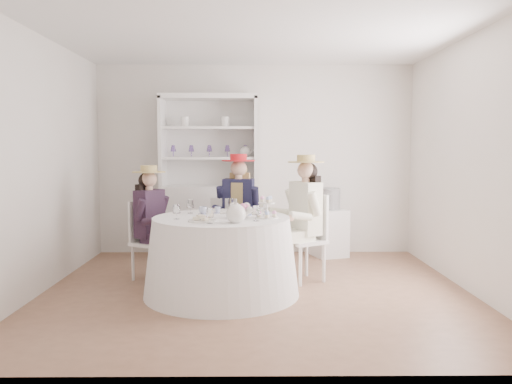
{
  "coord_description": "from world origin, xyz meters",
  "views": [
    {
      "loc": [
        -0.05,
        -5.2,
        1.51
      ],
      "look_at": [
        0.0,
        0.1,
        1.05
      ],
      "focal_mm": 35.0,
      "sensor_mm": 36.0,
      "label": 1
    }
  ],
  "objects": [
    {
      "name": "cupcake_stand",
      "position": [
        0.11,
        -0.18,
        0.89
      ],
      "size": [
        0.23,
        0.23,
        0.22
      ],
      "rotation": [
        0.0,
        0.0,
        -0.43
      ],
      "color": "white",
      "rests_on": "tea_table"
    },
    {
      "name": "wall_left",
      "position": [
        -2.25,
        0.0,
        1.35
      ],
      "size": [
        0.0,
        4.5,
        4.5
      ],
      "primitive_type": "plane",
      "rotation": [
        1.57,
        0.0,
        1.57
      ],
      "color": "silver",
      "rests_on": "ground"
    },
    {
      "name": "spare_chair",
      "position": [
        -0.35,
        0.98,
        0.49
      ],
      "size": [
        0.49,
        0.49,
        0.9
      ],
      "rotation": [
        0.0,
        0.0,
        2.72
      ],
      "color": "silver",
      "rests_on": "ground"
    },
    {
      "name": "flower_bowl",
      "position": [
        -0.18,
        -0.17,
        0.84
      ],
      "size": [
        0.25,
        0.25,
        0.06
      ],
      "primitive_type": "imported",
      "rotation": [
        0.0,
        0.0,
        -0.06
      ],
      "color": "white",
      "rests_on": "tea_table"
    },
    {
      "name": "wall_back",
      "position": [
        0.0,
        2.0,
        1.35
      ],
      "size": [
        4.5,
        0.0,
        4.5
      ],
      "primitive_type": "plane",
      "rotation": [
        1.57,
        0.0,
        0.0
      ],
      "color": "silver",
      "rests_on": "ground"
    },
    {
      "name": "teacup_c",
      "position": [
        -0.08,
        0.02,
        0.84
      ],
      "size": [
        0.08,
        0.08,
        0.06
      ],
      "primitive_type": "imported",
      "rotation": [
        0.0,
        0.0,
        0.01
      ],
      "color": "white",
      "rests_on": "tea_table"
    },
    {
      "name": "sandwich_plate",
      "position": [
        -0.53,
        -0.41,
        0.83
      ],
      "size": [
        0.27,
        0.27,
        0.06
      ],
      "rotation": [
        0.0,
        0.0,
        -0.07
      ],
      "color": "white",
      "rests_on": "tea_table"
    },
    {
      "name": "teacup_a",
      "position": [
        -0.56,
        0.08,
        0.85
      ],
      "size": [
        0.12,
        0.12,
        0.07
      ],
      "primitive_type": "imported",
      "rotation": [
        0.0,
        0.0,
        -0.31
      ],
      "color": "white",
      "rests_on": "tea_table"
    },
    {
      "name": "wall_front",
      "position": [
        0.0,
        -2.0,
        1.35
      ],
      "size": [
        4.5,
        0.0,
        4.5
      ],
      "primitive_type": "plane",
      "rotation": [
        -1.57,
        0.0,
        0.0
      ],
      "color": "silver",
      "rests_on": "ground"
    },
    {
      "name": "ground",
      "position": [
        0.0,
        0.0,
        0.0
      ],
      "size": [
        4.5,
        4.5,
        0.0
      ],
      "primitive_type": "plane",
      "color": "brown",
      "rests_on": "ground"
    },
    {
      "name": "guest_left",
      "position": [
        -1.2,
        0.49,
        0.74
      ],
      "size": [
        0.56,
        0.52,
        1.32
      ],
      "rotation": [
        0.0,
        0.0,
        1.05
      ],
      "color": "silver",
      "rests_on": "ground"
    },
    {
      "name": "side_table",
      "position": [
        1.04,
        1.72,
        0.33
      ],
      "size": [
        0.54,
        0.54,
        0.66
      ],
      "primitive_type": "cube",
      "rotation": [
        0.0,
        0.0,
        0.32
      ],
      "color": "silver",
      "rests_on": "ground"
    },
    {
      "name": "hutch",
      "position": [
        -0.63,
        1.72,
        0.8
      ],
      "size": [
        1.41,
        0.72,
        2.24
      ],
      "rotation": [
        0.0,
        0.0,
        0.17
      ],
      "color": "silver",
      "rests_on": "ground"
    },
    {
      "name": "stemware_set",
      "position": [
        -0.36,
        -0.1,
        0.88
      ],
      "size": [
        0.95,
        0.99,
        0.15
      ],
      "color": "white",
      "rests_on": "tea_table"
    },
    {
      "name": "ceiling",
      "position": [
        0.0,
        0.0,
        2.7
      ],
      "size": [
        4.5,
        4.5,
        0.0
      ],
      "primitive_type": "plane",
      "rotation": [
        3.14,
        0.0,
        0.0
      ],
      "color": "white",
      "rests_on": "wall_back"
    },
    {
      "name": "guest_mid",
      "position": [
        -0.21,
        0.92,
        0.82
      ],
      "size": [
        0.54,
        0.57,
        1.45
      ],
      "rotation": [
        0.0,
        0.0,
        -0.17
      ],
      "color": "silver",
      "rests_on": "ground"
    },
    {
      "name": "flower_arrangement",
      "position": [
        -0.15,
        -0.18,
        0.9
      ],
      "size": [
        0.2,
        0.19,
        0.07
      ],
      "rotation": [
        0.0,
        0.0,
        0.25
      ],
      "color": "pink",
      "rests_on": "tea_table"
    },
    {
      "name": "guest_right",
      "position": [
        0.54,
        0.4,
        0.81
      ],
      "size": [
        0.62,
        0.57,
        1.44
      ],
      "rotation": [
        0.0,
        0.0,
        -1.04
      ],
      "color": "silver",
      "rests_on": "ground"
    },
    {
      "name": "table_teapot",
      "position": [
        -0.19,
        -0.5,
        0.89
      ],
      "size": [
        0.27,
        0.19,
        0.2
      ],
      "rotation": [
        0.0,
        0.0,
        -0.43
      ],
      "color": "white",
      "rests_on": "tea_table"
    },
    {
      "name": "hatbox",
      "position": [
        1.04,
        1.72,
        0.81
      ],
      "size": [
        0.31,
        0.31,
        0.3
      ],
      "primitive_type": "cylinder",
      "rotation": [
        0.0,
        0.0,
        -0.03
      ],
      "color": "black",
      "rests_on": "side_table"
    },
    {
      "name": "teacup_b",
      "position": [
        -0.42,
        0.19,
        0.84
      ],
      "size": [
        0.07,
        0.07,
        0.06
      ],
      "primitive_type": "imported",
      "rotation": [
        0.0,
        0.0,
        0.06
      ],
      "color": "white",
      "rests_on": "tea_table"
    },
    {
      "name": "wall_right",
      "position": [
        2.25,
        0.0,
        1.35
      ],
      "size": [
        0.0,
        4.5,
        4.5
      ],
      "primitive_type": "plane",
      "rotation": [
        1.57,
        0.0,
        -1.57
      ],
      "color": "silver",
      "rests_on": "ground"
    },
    {
      "name": "tea_table",
      "position": [
        -0.36,
        -0.1,
        0.4
      ],
      "size": [
        1.61,
        1.61,
        0.81
      ],
      "rotation": [
        0.0,
        0.0,
        -0.38
      ],
      "color": "white",
      "rests_on": "ground"
    }
  ]
}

